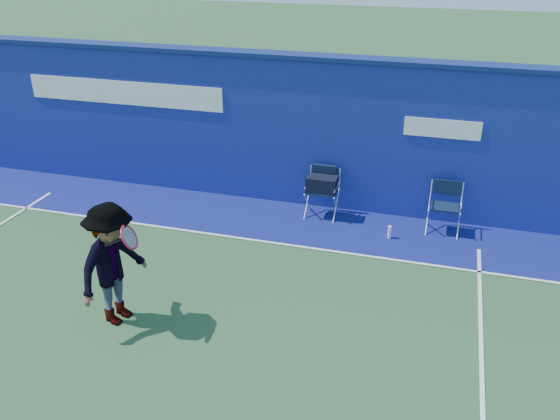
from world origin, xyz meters
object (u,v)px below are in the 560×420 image
(directors_chair_right, at_px, (443,217))
(water_bottle, at_px, (390,232))
(tennis_player, at_px, (113,264))
(directors_chair_left, at_px, (322,196))

(directors_chair_right, xyz_separation_m, water_bottle, (-0.94, -0.57, -0.18))
(directors_chair_right, distance_m, water_bottle, 1.11)
(water_bottle, bearing_deg, directors_chair_right, 31.26)
(water_bottle, height_order, tennis_player, tennis_player)
(tennis_player, bearing_deg, directors_chair_left, 63.58)
(directors_chair_left, xyz_separation_m, directors_chair_right, (2.37, -0.02, -0.12))
(water_bottle, bearing_deg, tennis_player, -134.06)
(tennis_player, bearing_deg, directors_chair_right, 43.36)
(directors_chair_left, xyz_separation_m, tennis_player, (-2.11, -4.26, 0.52))
(directors_chair_left, distance_m, water_bottle, 1.58)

